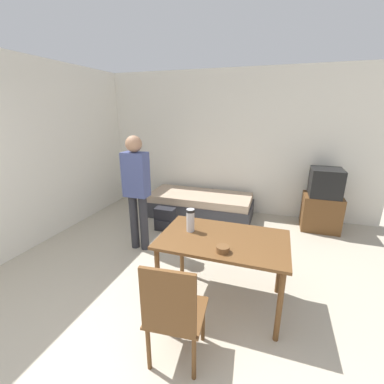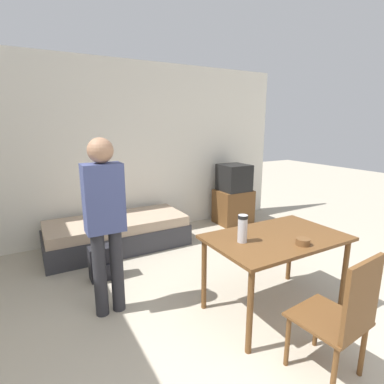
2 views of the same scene
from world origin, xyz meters
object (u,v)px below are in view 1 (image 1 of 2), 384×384
object	(u,v)px
tv	(323,201)
thermos_flask	(190,219)
wooden_chair	(173,312)
daybed	(200,205)
mate_bowl	(223,249)
person_standing	(137,186)
backpack	(165,219)
dining_table	(223,246)

from	to	relation	value
tv	thermos_flask	xyz separation A→B (m)	(-1.60, -2.24, 0.39)
thermos_flask	tv	bearing A→B (deg)	54.48
wooden_chair	thermos_flask	xyz separation A→B (m)	(-0.16, 0.89, 0.36)
daybed	mate_bowl	size ratio (longest dim) A/B	16.60
tv	thermos_flask	distance (m)	2.77
person_standing	backpack	distance (m)	1.02
thermos_flask	person_standing	bearing A→B (deg)	146.59
tv	mate_bowl	xyz separation A→B (m)	(-1.18, -2.54, 0.28)
wooden_chair	backpack	distance (m)	2.50
daybed	tv	bearing A→B (deg)	2.50
dining_table	wooden_chair	bearing A→B (deg)	-103.44
dining_table	backpack	bearing A→B (deg)	132.54
dining_table	thermos_flask	xyz separation A→B (m)	(-0.36, 0.05, 0.22)
dining_table	wooden_chair	size ratio (longest dim) A/B	1.33
tv	person_standing	size ratio (longest dim) A/B	0.64
dining_table	person_standing	distance (m)	1.59
dining_table	thermos_flask	distance (m)	0.43
daybed	person_standing	distance (m)	1.72
person_standing	mate_bowl	size ratio (longest dim) A/B	13.89
dining_table	person_standing	bearing A→B (deg)	152.43
dining_table	person_standing	size ratio (longest dim) A/B	0.77
daybed	backpack	world-z (taller)	daybed
thermos_flask	backpack	world-z (taller)	thermos_flask
tv	wooden_chair	world-z (taller)	tv
tv	backpack	xyz separation A→B (m)	(-2.51, -0.89, -0.30)
mate_bowl	backpack	size ratio (longest dim) A/B	0.30
daybed	tv	xyz separation A→B (m)	(2.13, 0.09, 0.28)
thermos_flask	backpack	distance (m)	1.76
tv	backpack	world-z (taller)	tv
daybed	person_standing	world-z (taller)	person_standing
dining_table	person_standing	xyz separation A→B (m)	(-1.38, 0.72, 0.30)
dining_table	tv	bearing A→B (deg)	61.63
thermos_flask	mate_bowl	xyz separation A→B (m)	(0.41, -0.31, -0.11)
daybed	tv	world-z (taller)	tv
dining_table	backpack	world-z (taller)	dining_table
tv	thermos_flask	size ratio (longest dim) A/B	4.34
daybed	wooden_chair	size ratio (longest dim) A/B	2.08
tv	backpack	distance (m)	2.68
wooden_chair	backpack	world-z (taller)	wooden_chair
mate_bowl	wooden_chair	bearing A→B (deg)	-113.29
dining_table	backpack	size ratio (longest dim) A/B	3.19
backpack	wooden_chair	bearing A→B (deg)	-64.29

